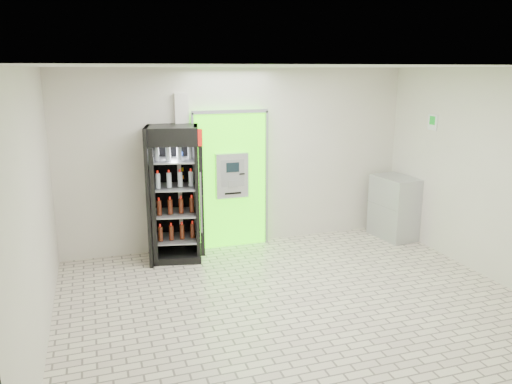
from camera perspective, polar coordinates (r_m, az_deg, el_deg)
name	(u,v)px	position (r m, az deg, el deg)	size (l,w,h in m)	color
ground	(295,303)	(6.69, 4.53, -12.54)	(6.00, 6.00, 0.00)	#C2B2A1
room_shell	(298,164)	(6.10, 4.85, 3.16)	(6.00, 6.00, 6.00)	silver
atm_assembly	(230,179)	(8.41, -2.95, 1.49)	(1.30, 0.24, 2.33)	#3BE909
pillar	(184,174)	(8.25, -8.26, 2.04)	(0.22, 0.11, 2.60)	silver
beverage_cooler	(174,196)	(7.98, -9.35, -0.45)	(0.93, 0.89, 2.13)	black
steel_cabinet	(395,207)	(9.30, 15.56, -1.69)	(0.65, 0.89, 1.11)	#A9ACB1
exit_sign	(433,122)	(8.78, 19.55, 7.53)	(0.02, 0.22, 0.26)	white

